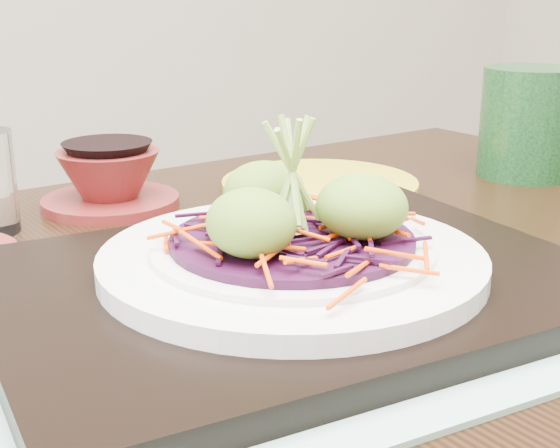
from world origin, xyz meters
name	(u,v)px	position (x,y,z in m)	size (l,w,h in m)	color
dining_table	(280,390)	(0.03, 0.09, 0.67)	(1.34, 1.00, 0.77)	black
placemat	(292,298)	(0.01, 0.05, 0.77)	(0.51, 0.40, 0.00)	#88B09C
serving_tray	(292,283)	(0.01, 0.05, 0.78)	(0.45, 0.34, 0.02)	black
white_plate	(292,259)	(0.01, 0.05, 0.80)	(0.29, 0.29, 0.02)	silver
cabbage_bed	(292,240)	(0.01, 0.05, 0.82)	(0.18, 0.18, 0.01)	#2D0924
carrot_julienne	(292,229)	(0.01, 0.05, 0.83)	(0.22, 0.22, 0.01)	#E03C03
guacamole_scoops	(293,207)	(0.01, 0.05, 0.84)	(0.16, 0.14, 0.05)	#567C25
scallion_garnish	(292,177)	(0.01, 0.05, 0.87)	(0.07, 0.07, 0.10)	#87B347
terracotta_bowl_set	(110,182)	(-0.04, 0.37, 0.80)	(0.17, 0.17, 0.06)	#5C1615
yellow_plate	(320,186)	(0.19, 0.32, 0.78)	(0.23, 0.23, 0.01)	gold
green_jar	(527,123)	(0.46, 0.27, 0.84)	(0.11, 0.11, 0.13)	#19461E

